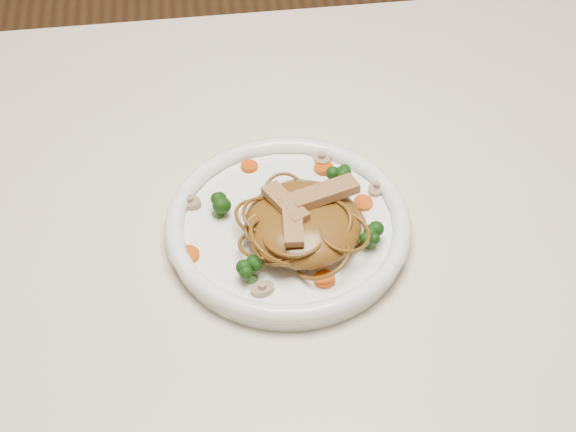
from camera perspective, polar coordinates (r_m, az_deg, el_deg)
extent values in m
cube|color=beige|center=(0.93, 0.26, -1.23)|extent=(1.20, 0.80, 0.04)
cylinder|color=brown|center=(1.56, 18.47, 0.88)|extent=(0.06, 0.06, 0.71)
cylinder|color=white|center=(0.90, 0.00, -0.96)|extent=(0.29, 0.29, 0.02)
ellipsoid|color=brown|center=(0.87, 1.03, -0.48)|extent=(0.14, 0.14, 0.04)
cube|color=tan|center=(0.87, 2.46, 1.56)|extent=(0.07, 0.04, 0.01)
cube|color=tan|center=(0.86, -0.19, 0.87)|extent=(0.04, 0.06, 0.01)
cube|color=tan|center=(0.84, 0.31, -0.31)|extent=(0.02, 0.06, 0.01)
cylinder|color=#B34706|center=(0.95, 2.40, 3.24)|extent=(0.03, 0.03, 0.00)
cylinder|color=#B34706|center=(0.87, -6.71, -2.58)|extent=(0.03, 0.03, 0.00)
cylinder|color=#B34706|center=(0.91, 5.06, 0.88)|extent=(0.02, 0.02, 0.00)
cylinder|color=#B34706|center=(0.95, -2.62, 3.37)|extent=(0.02, 0.02, 0.00)
cylinder|color=#B34706|center=(0.84, 2.46, -4.25)|extent=(0.03, 0.03, 0.00)
cylinder|color=gray|center=(0.83, -1.73, -4.91)|extent=(0.03, 0.03, 0.01)
cylinder|color=gray|center=(0.93, 5.98, 1.87)|extent=(0.03, 0.03, 0.01)
cylinder|color=gray|center=(0.91, -6.62, 0.91)|extent=(0.03, 0.03, 0.01)
cylinder|color=gray|center=(0.96, 2.28, 3.85)|extent=(0.03, 0.03, 0.01)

